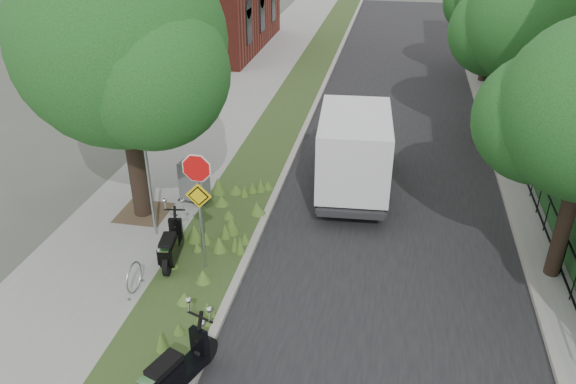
% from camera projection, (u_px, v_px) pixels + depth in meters
% --- Properties ---
extents(ground, '(120.00, 120.00, 0.00)m').
position_uv_depth(ground, '(254.00, 293.00, 13.26)').
color(ground, '#4C5147').
rests_on(ground, ground).
extents(sidewalk_near, '(3.50, 60.00, 0.12)m').
position_uv_depth(sidewalk_near, '(212.00, 124.00, 22.57)').
color(sidewalk_near, gray).
rests_on(sidewalk_near, ground).
extents(verge, '(2.00, 60.00, 0.12)m').
position_uv_depth(verge, '(279.00, 129.00, 22.11)').
color(verge, '#2D4A1F').
rests_on(verge, ground).
extents(kerb_near, '(0.20, 60.00, 0.13)m').
position_uv_depth(kerb_near, '(304.00, 131.00, 21.94)').
color(kerb_near, '#9E9991').
rests_on(kerb_near, ground).
extents(road, '(7.00, 60.00, 0.01)m').
position_uv_depth(road, '(394.00, 139.00, 21.38)').
color(road, black).
rests_on(road, ground).
extents(kerb_far, '(0.20, 60.00, 0.13)m').
position_uv_depth(kerb_far, '(490.00, 144.00, 20.76)').
color(kerb_far, '#9E9991').
rests_on(kerb_far, ground).
extents(footpath_far, '(3.20, 60.00, 0.12)m').
position_uv_depth(footpath_far, '(538.00, 148.00, 20.48)').
color(footpath_far, gray).
rests_on(footpath_far, ground).
extents(street_tree_main, '(6.21, 5.54, 7.66)m').
position_uv_depth(street_tree_main, '(119.00, 51.00, 14.13)').
color(street_tree_main, black).
rests_on(street_tree_main, ground).
extents(bare_post, '(0.08, 0.08, 4.00)m').
position_uv_depth(bare_post, '(147.00, 168.00, 14.34)').
color(bare_post, '#A5A8AD').
rests_on(bare_post, ground).
extents(bike_hoop, '(0.06, 0.78, 0.77)m').
position_uv_depth(bike_hoop, '(134.00, 278.00, 12.96)').
color(bike_hoop, '#A5A8AD').
rests_on(bike_hoop, ground).
extents(sign_assembly, '(0.94, 0.08, 3.22)m').
position_uv_depth(sign_assembly, '(198.00, 189.00, 12.89)').
color(sign_assembly, '#A5A8AD').
rests_on(sign_assembly, ground).
extents(fence_far, '(0.04, 24.00, 1.00)m').
position_uv_depth(fence_far, '(513.00, 131.00, 20.36)').
color(fence_far, black).
rests_on(fence_far, ground).
extents(hedge_far, '(1.00, 24.00, 1.10)m').
position_uv_depth(hedge_far, '(533.00, 132.00, 20.24)').
color(hedge_far, '#18431F').
rests_on(hedge_far, footpath_far).
extents(far_tree_b, '(4.83, 4.31, 6.56)m').
position_uv_depth(far_tree_b, '(526.00, 26.00, 18.68)').
color(far_tree_b, black).
rests_on(far_tree_b, ground).
extents(scooter_near, '(0.55, 1.81, 0.87)m').
position_uv_depth(scooter_near, '(170.00, 250.00, 13.89)').
color(scooter_near, black).
rests_on(scooter_near, ground).
extents(scooter_far, '(0.90, 1.91, 0.95)m').
position_uv_depth(scooter_far, '(173.00, 376.00, 10.24)').
color(scooter_far, black).
rests_on(scooter_far, ground).
extents(box_truck, '(2.32, 5.16, 2.27)m').
position_uv_depth(box_truck, '(354.00, 147.00, 17.09)').
color(box_truck, '#262628').
rests_on(box_truck, ground).
extents(utility_cabinet, '(0.98, 0.72, 1.20)m').
position_uv_depth(utility_cabinet, '(194.00, 182.00, 16.75)').
color(utility_cabinet, '#262628').
rests_on(utility_cabinet, ground).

